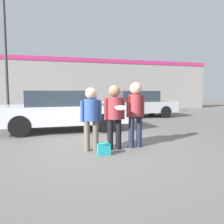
{
  "coord_description": "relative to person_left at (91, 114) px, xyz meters",
  "views": [
    {
      "loc": [
        -1.33,
        -5.46,
        1.49
      ],
      "look_at": [
        0.26,
        0.05,
        0.95
      ],
      "focal_mm": 35.0,
      "sensor_mm": 36.0,
      "label": 1
    }
  ],
  "objects": [
    {
      "name": "ground_plane",
      "position": [
        0.34,
        0.13,
        -0.94
      ],
      "size": [
        56.0,
        56.0,
        0.0
      ],
      "primitive_type": "plane",
      "color": "#66635E"
    },
    {
      "name": "storefront_building",
      "position": [
        0.34,
        11.46,
        1.1
      ],
      "size": [
        24.0,
        0.22,
        4.0
      ],
      "color": "gray",
      "rests_on": "ground"
    },
    {
      "name": "person_left",
      "position": [
        0.0,
        0.0,
        0.0
      ],
      "size": [
        0.54,
        0.37,
        1.58
      ],
      "color": "#665B4C",
      "rests_on": "ground"
    },
    {
      "name": "person_middle_with_frisbee",
      "position": [
        0.59,
        -0.05,
        0.05
      ],
      "size": [
        0.55,
        0.61,
        1.65
      ],
      "color": "black",
      "rests_on": "ground"
    },
    {
      "name": "person_right",
      "position": [
        1.19,
        0.0,
        0.09
      ],
      "size": [
        0.5,
        0.33,
        1.72
      ],
      "color": "#1E2338",
      "rests_on": "ground"
    },
    {
      "name": "parked_car_near",
      "position": [
        -0.52,
        3.13,
        -0.16
      ],
      "size": [
        4.65,
        1.97,
        1.52
      ],
      "color": "silver",
      "rests_on": "ground"
    },
    {
      "name": "parked_car_far",
      "position": [
        3.94,
        6.47,
        -0.18
      ],
      "size": [
        4.25,
        1.92,
        1.51
      ],
      "color": "#B7BABF",
      "rests_on": "ground"
    },
    {
      "name": "street_lamp",
      "position": [
        -2.46,
        5.05,
        3.1
      ],
      "size": [
        1.61,
        0.35,
        6.61
      ],
      "color": "#38383D",
      "rests_on": "ground"
    },
    {
      "name": "shrub",
      "position": [
        5.4,
        10.78,
        -0.45
      ],
      "size": [
        0.97,
        0.97,
        0.97
      ],
      "color": "#285B2D",
      "rests_on": "ground"
    },
    {
      "name": "handbag",
      "position": [
        0.21,
        -0.47,
        -0.79
      ],
      "size": [
        0.3,
        0.23,
        0.31
      ],
      "color": "teal",
      "rests_on": "ground"
    }
  ]
}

